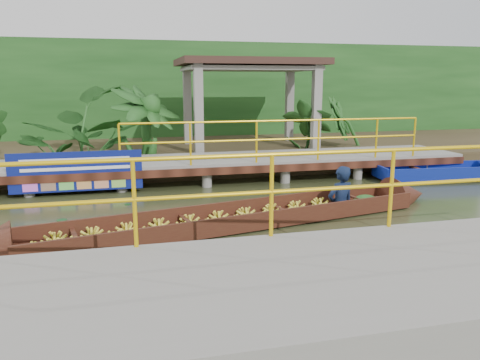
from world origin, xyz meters
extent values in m
plane|color=#2C3319|center=(0.00, 0.00, 0.00)|extent=(80.00, 80.00, 0.00)
cube|color=#34291A|center=(0.00, 7.50, 0.23)|extent=(30.00, 8.00, 0.45)
cube|color=gray|center=(0.00, 3.50, 0.50)|extent=(16.00, 2.00, 0.15)
cube|color=black|center=(0.00, 2.50, 0.42)|extent=(16.00, 0.12, 0.18)
cylinder|color=gold|center=(2.75, 2.55, 1.57)|extent=(7.50, 0.05, 0.05)
cylinder|color=gold|center=(2.75, 2.55, 1.12)|extent=(7.50, 0.05, 0.05)
cylinder|color=gold|center=(2.75, 2.55, 1.07)|extent=(0.05, 0.05, 1.00)
cylinder|color=gray|center=(-2.00, 2.70, 0.22)|extent=(0.24, 0.24, 0.55)
cylinder|color=gray|center=(-2.00, 4.30, 0.22)|extent=(0.24, 0.24, 0.55)
cylinder|color=gray|center=(0.00, 2.70, 0.22)|extent=(0.24, 0.24, 0.55)
cylinder|color=gray|center=(0.00, 4.30, 0.22)|extent=(0.24, 0.24, 0.55)
cylinder|color=gray|center=(2.00, 2.70, 0.22)|extent=(0.24, 0.24, 0.55)
cylinder|color=gray|center=(2.00, 4.30, 0.22)|extent=(0.24, 0.24, 0.55)
cylinder|color=gray|center=(4.00, 2.70, 0.22)|extent=(0.24, 0.24, 0.55)
cylinder|color=gray|center=(4.00, 4.30, 0.22)|extent=(0.24, 0.24, 0.55)
cylinder|color=gray|center=(6.00, 2.70, 0.22)|extent=(0.24, 0.24, 0.55)
cylinder|color=gray|center=(6.00, 4.30, 0.22)|extent=(0.24, 0.24, 0.55)
cylinder|color=gray|center=(0.00, 2.70, 0.22)|extent=(0.24, 0.24, 0.55)
cube|color=gray|center=(1.00, -4.20, 0.30)|extent=(18.00, 2.40, 0.70)
cylinder|color=gold|center=(1.00, -3.05, 1.65)|extent=(10.00, 0.05, 0.05)
cylinder|color=gold|center=(1.00, -3.05, 1.20)|extent=(10.00, 0.05, 0.05)
cylinder|color=gold|center=(1.00, -3.05, 1.15)|extent=(0.05, 0.05, 1.00)
cube|color=gray|center=(1.20, 5.10, 1.60)|extent=(0.25, 0.25, 2.80)
cube|color=gray|center=(4.80, 5.10, 1.60)|extent=(0.25, 0.25, 2.80)
cube|color=gray|center=(1.20, 7.50, 1.60)|extent=(0.25, 0.25, 2.80)
cube|color=gray|center=(4.80, 7.50, 1.60)|extent=(0.25, 0.25, 2.80)
cube|color=gray|center=(3.00, 6.30, 2.90)|extent=(4.00, 2.60, 0.12)
cube|color=#36211B|center=(3.00, 6.30, 3.10)|extent=(4.40, 3.00, 0.20)
cube|color=#174215|center=(0.00, 10.00, 2.00)|extent=(30.00, 0.80, 4.00)
cube|color=#39160F|center=(0.97, -0.55, 0.05)|extent=(7.23, 2.38, 0.05)
cube|color=#39160F|center=(0.87, -0.11, 0.18)|extent=(7.06, 1.55, 0.31)
cube|color=#39160F|center=(1.06, -0.99, 0.18)|extent=(7.06, 1.55, 0.31)
cone|color=#39160F|center=(4.89, 0.29, 0.13)|extent=(1.06, 1.03, 0.86)
ellipsoid|color=#174215|center=(3.79, 0.05, 0.14)|extent=(0.58, 0.49, 0.23)
imported|color=#0E1A36|center=(3.17, -0.08, 0.90)|extent=(0.67, 0.53, 1.64)
cube|color=navy|center=(7.00, 2.14, 0.11)|extent=(3.24, 1.24, 0.11)
cube|color=navy|center=(7.04, 2.61, 0.23)|extent=(3.16, 0.36, 0.32)
cube|color=navy|center=(6.96, 1.67, 0.23)|extent=(3.16, 0.36, 0.32)
cube|color=navy|center=(5.42, 2.28, 0.23)|extent=(0.15, 0.95, 0.32)
cube|color=black|center=(6.47, 2.19, 0.27)|extent=(0.19, 0.96, 0.05)
cube|color=navy|center=(-1.95, 2.48, 0.55)|extent=(2.84, 0.03, 0.89)
cube|color=white|center=(-1.95, 2.46, 0.82)|extent=(2.31, 0.01, 0.07)
cube|color=white|center=(-1.95, 2.46, 0.62)|extent=(2.31, 0.01, 0.07)
imported|color=#174215|center=(-2.33, 5.30, 1.34)|extent=(1.43, 1.43, 1.79)
imported|color=#174215|center=(-0.33, 5.30, 1.34)|extent=(1.43, 1.43, 1.79)
imported|color=#174215|center=(4.67, 5.30, 1.34)|extent=(1.43, 1.43, 1.79)
imported|color=#174215|center=(6.17, 5.30, 1.34)|extent=(1.43, 1.43, 1.79)
camera|label=1|loc=(-0.86, -8.23, 2.48)|focal=35.00mm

